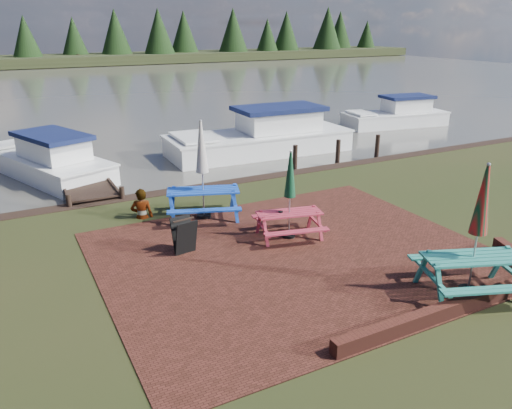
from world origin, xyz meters
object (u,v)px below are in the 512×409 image
object	(u,v)px
boat_near	(263,139)
person	(140,189)
jetty	(74,166)
boat_jetty	(47,162)
picnic_table_red	(289,208)
chalkboard	(184,236)
picnic_table_teal	(475,251)
boat_far	(397,116)
picnic_table_blue	(203,185)

from	to	relation	value
boat_near	person	bearing A→B (deg)	130.91
jetty	person	bearing A→B (deg)	-81.59
boat_jetty	person	world-z (taller)	person
picnic_table_red	chalkboard	size ratio (longest dim) A/B	2.63
picnic_table_teal	boat_near	size ratio (longest dim) A/B	0.33
chalkboard	boat_near	bearing A→B (deg)	43.09
jetty	boat_near	size ratio (longest dim) A/B	1.11
boat_jetty	boat_far	size ratio (longest dim) A/B	1.12
picnic_table_red	boat_jetty	distance (m)	10.61
picnic_table_blue	boat_jetty	bearing A→B (deg)	135.27
jetty	person	size ratio (longest dim) A/B	5.31
chalkboard	person	size ratio (longest dim) A/B	0.51
boat_far	chalkboard	bearing A→B (deg)	130.96
chalkboard	person	distance (m)	2.79
jetty	boat_near	distance (m)	7.94
picnic_table_red	jetty	size ratio (longest dim) A/B	0.25
picnic_table_teal	boat_jetty	xyz separation A→B (m)	(-6.63, 13.58, -0.60)
picnic_table_teal	boat_jetty	world-z (taller)	picnic_table_teal
picnic_table_blue	boat_jetty	xyz separation A→B (m)	(-3.39, 7.13, -0.61)
boat_far	boat_near	bearing A→B (deg)	109.86
boat_near	chalkboard	bearing A→B (deg)	143.25
boat_near	jetty	bearing A→B (deg)	88.47
person	picnic_table_red	bearing A→B (deg)	154.90
picnic_table_red	boat_far	distance (m)	17.32
picnic_table_teal	chalkboard	xyz separation A→B (m)	(-4.51, 4.51, -0.51)
picnic_table_red	jetty	world-z (taller)	picnic_table_red
picnic_table_teal	boat_far	xyz separation A→B (m)	(11.72, 14.96, -0.61)
picnic_table_blue	chalkboard	bearing A→B (deg)	-103.41
picnic_table_red	jetty	distance (m)	10.10
picnic_table_teal	jetty	size ratio (longest dim) A/B	0.30
picnic_table_blue	jetty	world-z (taller)	picnic_table_blue
boat_near	picnic_table_blue	bearing A→B (deg)	141.86
boat_far	person	size ratio (longest dim) A/B	3.55
picnic_table_blue	boat_far	distance (m)	17.22
picnic_table_blue	boat_near	size ratio (longest dim) A/B	0.34
boat_far	boat_jetty	bearing A→B (deg)	102.46
boat_jetty	chalkboard	bearing A→B (deg)	-97.94
boat_far	picnic_table_blue	bearing A→B (deg)	127.82
chalkboard	boat_near	size ratio (longest dim) A/B	0.11
picnic_table_teal	boat_far	world-z (taller)	picnic_table_teal
picnic_table_blue	boat_far	size ratio (longest dim) A/B	0.46
chalkboard	boat_jetty	size ratio (longest dim) A/B	0.13
jetty	boat_near	bearing A→B (deg)	-3.13
boat_far	person	xyz separation A→B (m)	(-16.52, -7.71, 0.51)
chalkboard	jetty	world-z (taller)	chalkboard
chalkboard	boat_far	distance (m)	19.30
chalkboard	person	world-z (taller)	person
picnic_table_blue	boat_jetty	size ratio (longest dim) A/B	0.41
picnic_table_red	boat_near	xyz separation A→B (m)	(4.01, 8.85, -0.35)
picnic_table_red	boat_near	world-z (taller)	picnic_table_red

